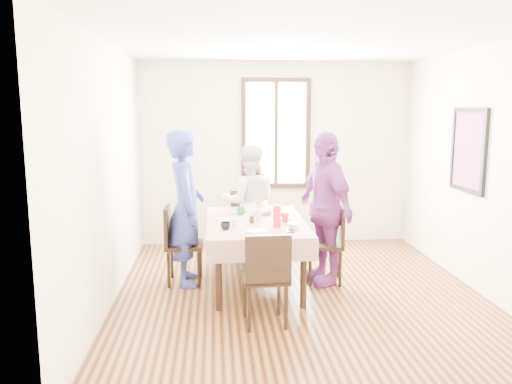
{
  "coord_description": "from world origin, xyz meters",
  "views": [
    {
      "loc": [
        -0.91,
        -5.26,
        2.03
      ],
      "look_at": [
        -0.45,
        0.3,
        1.1
      ],
      "focal_mm": 35.64,
      "sensor_mm": 36.0,
      "label": 1
    }
  ],
  "objects_px": {
    "person_left": "(186,208)",
    "chair_right": "(325,244)",
    "chair_near": "(265,277)",
    "person_far": "(249,202)",
    "dining_table": "(256,254)",
    "person_right": "(324,208)",
    "chair_far": "(249,226)",
    "chair_left": "(184,245)"
  },
  "relations": [
    {
      "from": "chair_right",
      "to": "person_far",
      "type": "distance_m",
      "value": 1.33
    },
    {
      "from": "person_far",
      "to": "chair_left",
      "type": "bearing_deg",
      "value": 45.63
    },
    {
      "from": "dining_table",
      "to": "person_far",
      "type": "distance_m",
      "value": 1.12
    },
    {
      "from": "chair_left",
      "to": "chair_near",
      "type": "relative_size",
      "value": 1.0
    },
    {
      "from": "person_far",
      "to": "person_left",
      "type": "bearing_deg",
      "value": 46.4
    },
    {
      "from": "person_far",
      "to": "dining_table",
      "type": "bearing_deg",
      "value": 87.81
    },
    {
      "from": "dining_table",
      "to": "chair_far",
      "type": "height_order",
      "value": "chair_far"
    },
    {
      "from": "chair_near",
      "to": "person_left",
      "type": "bearing_deg",
      "value": 119.53
    },
    {
      "from": "person_left",
      "to": "chair_right",
      "type": "bearing_deg",
      "value": -99.52
    },
    {
      "from": "chair_right",
      "to": "person_left",
      "type": "distance_m",
      "value": 1.67
    },
    {
      "from": "chair_left",
      "to": "person_far",
      "type": "height_order",
      "value": "person_far"
    },
    {
      "from": "dining_table",
      "to": "person_far",
      "type": "xyz_separation_m",
      "value": [
        0.0,
        1.05,
        0.4
      ]
    },
    {
      "from": "chair_far",
      "to": "person_right",
      "type": "xyz_separation_m",
      "value": [
        0.8,
        -1.02,
        0.43
      ]
    },
    {
      "from": "chair_near",
      "to": "person_right",
      "type": "bearing_deg",
      "value": 50.75
    },
    {
      "from": "chair_left",
      "to": "chair_far",
      "type": "bearing_deg",
      "value": 139.76
    },
    {
      "from": "person_right",
      "to": "chair_left",
      "type": "bearing_deg",
      "value": -111.28
    },
    {
      "from": "person_left",
      "to": "person_far",
      "type": "distance_m",
      "value": 1.21
    },
    {
      "from": "dining_table",
      "to": "chair_far",
      "type": "relative_size",
      "value": 1.71
    },
    {
      "from": "dining_table",
      "to": "person_right",
      "type": "xyz_separation_m",
      "value": [
        0.8,
        0.05,
        0.51
      ]
    },
    {
      "from": "chair_near",
      "to": "person_left",
      "type": "xyz_separation_m",
      "value": [
        -0.8,
        1.21,
        0.44
      ]
    },
    {
      "from": "dining_table",
      "to": "chair_right",
      "type": "distance_m",
      "value": 0.82
    },
    {
      "from": "dining_table",
      "to": "chair_left",
      "type": "height_order",
      "value": "chair_left"
    },
    {
      "from": "person_far",
      "to": "chair_far",
      "type": "bearing_deg",
      "value": -92.19
    },
    {
      "from": "chair_right",
      "to": "chair_far",
      "type": "height_order",
      "value": "same"
    },
    {
      "from": "person_far",
      "to": "person_right",
      "type": "bearing_deg",
      "value": 126.35
    },
    {
      "from": "chair_near",
      "to": "person_far",
      "type": "distance_m",
      "value": 2.14
    },
    {
      "from": "chair_far",
      "to": "chair_right",
      "type": "bearing_deg",
      "value": 118.85
    },
    {
      "from": "chair_left",
      "to": "person_left",
      "type": "distance_m",
      "value": 0.44
    },
    {
      "from": "chair_right",
      "to": "person_right",
      "type": "xyz_separation_m",
      "value": [
        -0.02,
        0.0,
        0.43
      ]
    },
    {
      "from": "chair_far",
      "to": "person_right",
      "type": "relative_size",
      "value": 0.52
    },
    {
      "from": "person_left",
      "to": "person_right",
      "type": "xyz_separation_m",
      "value": [
        1.59,
        -0.1,
        -0.01
      ]
    },
    {
      "from": "chair_left",
      "to": "chair_far",
      "type": "height_order",
      "value": "same"
    },
    {
      "from": "dining_table",
      "to": "chair_far",
      "type": "bearing_deg",
      "value": 90.0
    },
    {
      "from": "chair_near",
      "to": "person_far",
      "type": "bearing_deg",
      "value": 86.25
    },
    {
      "from": "chair_far",
      "to": "person_left",
      "type": "bearing_deg",
      "value": 39.28
    },
    {
      "from": "chair_left",
      "to": "chair_right",
      "type": "relative_size",
      "value": 1.0
    },
    {
      "from": "chair_far",
      "to": "person_far",
      "type": "height_order",
      "value": "person_far"
    },
    {
      "from": "dining_table",
      "to": "person_far",
      "type": "bearing_deg",
      "value": 90.0
    },
    {
      "from": "dining_table",
      "to": "chair_near",
      "type": "height_order",
      "value": "chair_near"
    },
    {
      "from": "chair_left",
      "to": "person_far",
      "type": "xyz_separation_m",
      "value": [
        0.82,
        0.9,
        0.32
      ]
    },
    {
      "from": "dining_table",
      "to": "chair_left",
      "type": "bearing_deg",
      "value": 169.91
    },
    {
      "from": "dining_table",
      "to": "person_left",
      "type": "relative_size",
      "value": 0.87
    }
  ]
}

